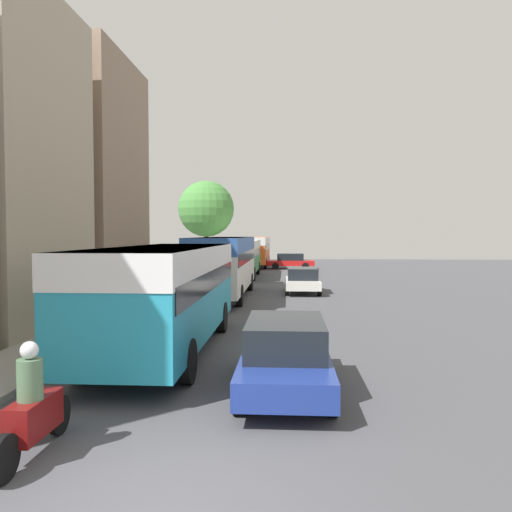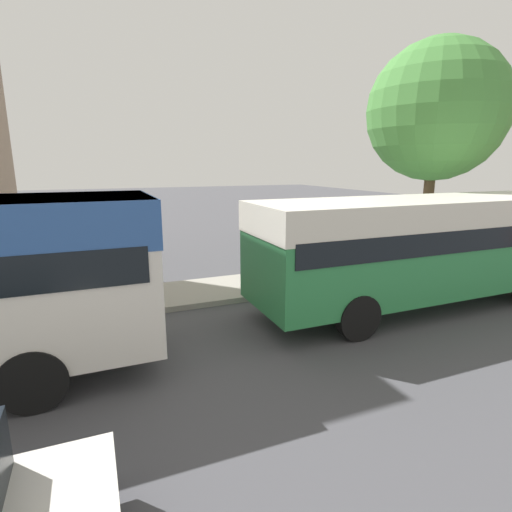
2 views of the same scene
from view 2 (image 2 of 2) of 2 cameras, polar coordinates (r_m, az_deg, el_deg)
bus_third_in_line at (r=11.08m, az=23.29°, el=2.58°), size 2.53×9.33×2.81m
street_tree at (r=15.50m, az=24.37°, el=18.26°), size 4.61×4.61×7.53m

